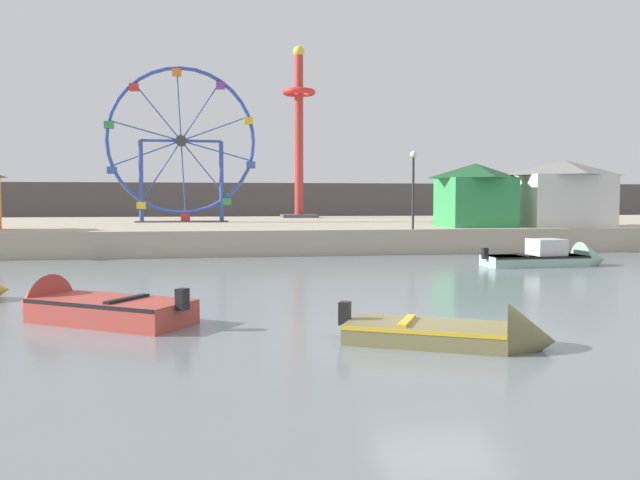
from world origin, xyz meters
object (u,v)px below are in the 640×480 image
(motorboat_olive_wood, at_px, (468,335))
(drop_tower_red_tower, at_px, (299,133))
(carnival_booth_white_ticket, at_px, (564,192))
(motorboat_seafoam, at_px, (557,258))
(motorboat_faded_red, at_px, (82,307))
(ferris_wheel_blue_frame, at_px, (181,144))
(promenade_lamp_near, at_px, (413,178))
(carnival_booth_green_kiosk, at_px, (475,194))

(motorboat_olive_wood, height_order, drop_tower_red_tower, drop_tower_red_tower)
(drop_tower_red_tower, height_order, carnival_booth_white_ticket, drop_tower_red_tower)
(motorboat_seafoam, height_order, motorboat_faded_red, motorboat_seafoam)
(drop_tower_red_tower, bearing_deg, motorboat_faded_red, -104.28)
(ferris_wheel_blue_frame, bearing_deg, drop_tower_red_tower, 47.47)
(ferris_wheel_blue_frame, relative_size, promenade_lamp_near, 2.59)
(motorboat_seafoam, distance_m, carnival_booth_green_kiosk, 9.17)
(motorboat_olive_wood, xyz_separation_m, motorboat_seafoam, (9.05, 13.29, 0.10))
(ferris_wheel_blue_frame, xyz_separation_m, promenade_lamp_near, (11.67, -11.80, -2.44))
(carnival_booth_white_ticket, height_order, promenade_lamp_near, promenade_lamp_near)
(motorboat_faded_red, relative_size, ferris_wheel_blue_frame, 0.46)
(motorboat_faded_red, distance_m, ferris_wheel_blue_frame, 28.35)
(ferris_wheel_blue_frame, relative_size, drop_tower_red_tower, 0.72)
(drop_tower_red_tower, xyz_separation_m, promenade_lamp_near, (2.95, -21.30, -4.24))
(promenade_lamp_near, bearing_deg, carnival_booth_green_kiosk, 30.02)
(motorboat_seafoam, distance_m, promenade_lamp_near, 8.32)
(carnival_booth_white_ticket, bearing_deg, motorboat_seafoam, -116.13)
(ferris_wheel_blue_frame, height_order, promenade_lamp_near, ferris_wheel_blue_frame)
(motorboat_seafoam, height_order, drop_tower_red_tower, drop_tower_red_tower)
(motorboat_seafoam, height_order, ferris_wheel_blue_frame, ferris_wheel_blue_frame)
(motorboat_faded_red, distance_m, carnival_booth_green_kiosk, 24.84)
(motorboat_olive_wood, height_order, ferris_wheel_blue_frame, ferris_wheel_blue_frame)
(motorboat_olive_wood, relative_size, promenade_lamp_near, 1.03)
(promenade_lamp_near, bearing_deg, carnival_booth_white_ticket, 12.97)
(ferris_wheel_blue_frame, height_order, drop_tower_red_tower, drop_tower_red_tower)
(motorboat_olive_wood, bearing_deg, drop_tower_red_tower, 113.41)
(ferris_wheel_blue_frame, relative_size, carnival_booth_white_ticket, 1.93)
(motorboat_faded_red, xyz_separation_m, carnival_booth_green_kiosk, (16.57, 18.31, 2.68))
(motorboat_faded_red, bearing_deg, carnival_booth_white_ticket, -106.93)
(motorboat_olive_wood, height_order, carnival_booth_white_ticket, carnival_booth_white_ticket)
(carnival_booth_white_ticket, bearing_deg, motorboat_faded_red, -135.74)
(motorboat_olive_wood, xyz_separation_m, promenade_lamp_near, (4.95, 19.67, 3.50))
(motorboat_faded_red, bearing_deg, motorboat_seafoam, -116.89)
(carnival_booth_white_ticket, height_order, carnival_booth_green_kiosk, carnival_booth_white_ticket)
(motorboat_faded_red, bearing_deg, drop_tower_red_tower, -71.15)
(motorboat_seafoam, bearing_deg, ferris_wheel_blue_frame, 129.67)
(motorboat_olive_wood, height_order, motorboat_seafoam, motorboat_seafoam)
(motorboat_faded_red, relative_size, drop_tower_red_tower, 0.34)
(motorboat_faded_red, height_order, promenade_lamp_near, promenade_lamp_near)
(motorboat_olive_wood, bearing_deg, ferris_wheel_blue_frame, 128.25)
(motorboat_seafoam, bearing_deg, promenade_lamp_near, 121.44)
(carnival_booth_white_ticket, bearing_deg, motorboat_olive_wood, -118.49)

